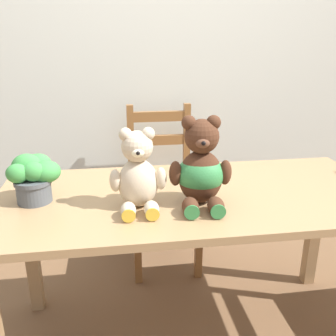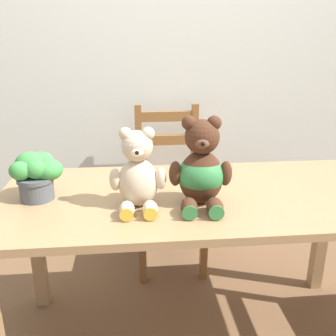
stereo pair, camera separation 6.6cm
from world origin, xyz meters
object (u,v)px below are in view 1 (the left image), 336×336
(wooden_chair_behind, at_px, (162,189))
(teddy_bear_left, at_px, (138,174))
(teddy_bear_right, at_px, (200,170))
(potted_plant, at_px, (34,176))

(wooden_chair_behind, height_order, teddy_bear_left, teddy_bear_left)
(teddy_bear_right, bearing_deg, potted_plant, -4.81)
(wooden_chair_behind, relative_size, teddy_bear_left, 3.17)
(wooden_chair_behind, xyz_separation_m, teddy_bear_right, (0.04, -0.80, 0.40))
(wooden_chair_behind, bearing_deg, teddy_bear_right, 92.53)
(wooden_chair_behind, distance_m, potted_plant, 0.98)
(teddy_bear_left, distance_m, teddy_bear_right, 0.23)
(wooden_chair_behind, distance_m, teddy_bear_left, 0.92)
(wooden_chair_behind, height_order, teddy_bear_right, teddy_bear_right)
(wooden_chair_behind, height_order, potted_plant, wooden_chair_behind)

